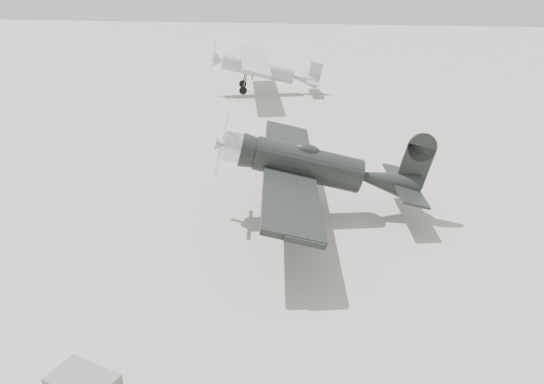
# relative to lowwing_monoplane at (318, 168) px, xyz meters

# --- Properties ---
(ground) EXTENTS (160.00, 160.00, 0.00)m
(ground) POSITION_rel_lowwing_monoplane_xyz_m (-0.24, -2.39, -2.15)
(ground) COLOR gray
(ground) RESTS_ON ground
(lowwing_monoplane) EXTENTS (9.05, 12.65, 4.07)m
(lowwing_monoplane) POSITION_rel_lowwing_monoplane_xyz_m (0.00, 0.00, 0.00)
(lowwing_monoplane) COLOR black
(lowwing_monoplane) RESTS_ON ground
(highwing_monoplane) EXTENTS (9.13, 12.78, 3.61)m
(highwing_monoplane) POSITION_rel_lowwing_monoplane_xyz_m (-5.74, 22.53, 0.11)
(highwing_monoplane) COLOR gray
(highwing_monoplane) RESTS_ON ground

